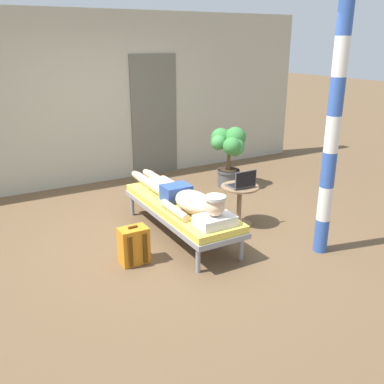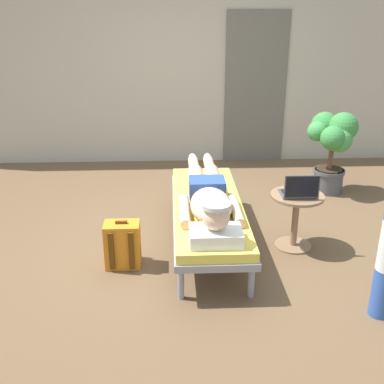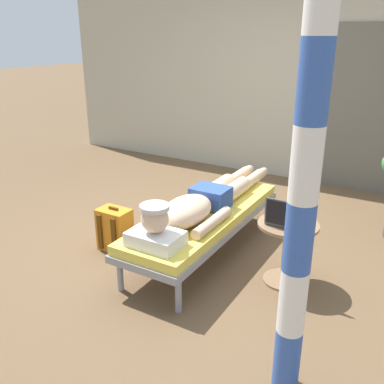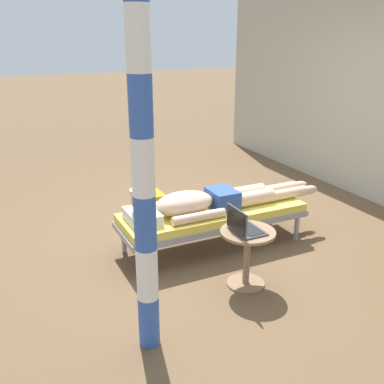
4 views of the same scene
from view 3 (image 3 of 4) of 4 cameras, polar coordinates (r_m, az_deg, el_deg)
name	(u,v)px [view 3 (image 3 of 4)]	position (r m, az deg, el deg)	size (l,w,h in m)	color
ground_plane	(200,244)	(4.14, 1.08, -6.98)	(40.00, 40.00, 0.00)	brown
house_wall_back	(301,79)	(5.96, 14.49, 14.54)	(7.60, 0.20, 2.70)	#B2AD99
house_door_panel	(363,111)	(5.71, 22.06, 10.10)	(0.84, 0.03, 2.04)	#625F54
lounge_chair	(205,218)	(3.84, 1.71, -3.56)	(0.64, 1.96, 0.42)	gray
person_reclining	(200,204)	(3.70, 1.04, -1.62)	(0.53, 2.17, 0.33)	white
side_table	(287,242)	(3.48, 12.62, -6.61)	(0.48, 0.48, 0.52)	#8C6B4C
laptop	(287,219)	(3.34, 12.64, -3.52)	(0.31, 0.24, 0.23)	#4C4C51
backpack	(115,230)	(4.04, -10.28, -4.99)	(0.30, 0.26, 0.42)	orange
porch_post	(306,165)	(2.08, 15.08, 3.56)	(0.15, 0.15, 2.67)	#3359B2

